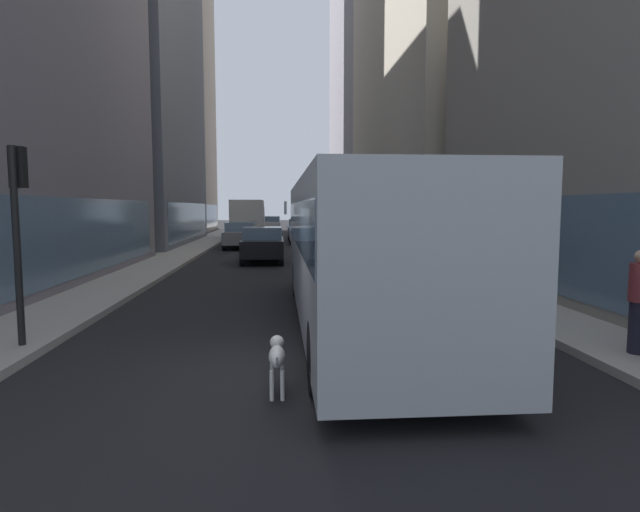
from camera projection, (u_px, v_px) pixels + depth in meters
ground_plane at (285, 238)px, 42.67m from camera, size 120.00×120.00×0.00m
sidewalk_left at (215, 237)px, 42.21m from camera, size 2.40×110.00×0.15m
sidewalk_right at (353, 237)px, 43.11m from camera, size 2.40×110.00×0.15m
building_left_mid at (102, 78)px, 33.63m from camera, size 10.93×15.87×21.89m
building_left_far at (161, 30)px, 50.78m from camera, size 8.57×16.09×39.90m
building_right_far at (392, 51)px, 55.64m from camera, size 11.51×21.62×38.53m
transit_bus at (357, 242)px, 11.06m from camera, size 2.78×11.53×3.05m
car_blue_hatchback at (300, 229)px, 40.28m from camera, size 1.90×4.17×1.62m
car_black_suv at (263, 244)px, 23.75m from camera, size 1.86×4.24×1.62m
car_white_van at (272, 224)px, 52.42m from camera, size 1.78×4.43×1.62m
car_grey_wagon at (241, 235)px, 31.87m from camera, size 1.91×4.54×1.62m
car_red_coupe at (335, 237)px, 30.00m from camera, size 1.93×4.51×1.62m
car_silver_sedan at (303, 232)px, 35.51m from camera, size 1.86×3.94×1.62m
box_truck at (248, 218)px, 39.82m from camera, size 2.30×7.50×3.05m
dalmatian_dog at (277, 356)px, 6.98m from camera, size 0.22×0.96×0.72m
pedestrian_in_coat at (639, 301)px, 8.33m from camera, size 0.34×0.34×1.69m
traffic_light_near at (17, 212)px, 8.79m from camera, size 0.24×0.41×3.40m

